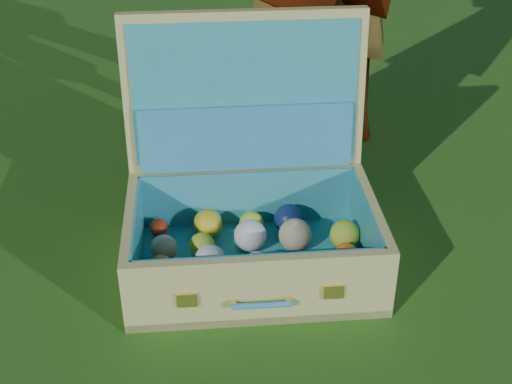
# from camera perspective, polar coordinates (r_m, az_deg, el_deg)

# --- Properties ---
(ground) EXTENTS (60.00, 60.00, 0.00)m
(ground) POSITION_cam_1_polar(r_m,az_deg,el_deg) (1.50, -5.99, -9.86)
(ground) COLOR #215114
(ground) RESTS_ON ground
(suitcase) EXTENTS (0.61, 0.52, 0.52)m
(suitcase) POSITION_cam_1_polar(r_m,az_deg,el_deg) (1.58, -0.47, -0.48)
(suitcase) COLOR tan
(suitcase) RESTS_ON ground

